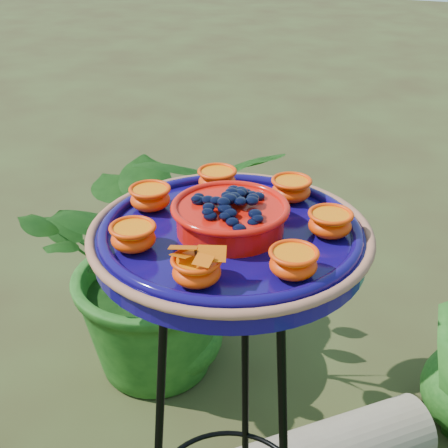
# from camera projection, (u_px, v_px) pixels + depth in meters

# --- Properties ---
(tripod_stand) EXTENTS (0.39, 0.40, 0.96)m
(tripod_stand) POSITION_uv_depth(u_px,v_px,m) (229.00, 408.00, 1.31)
(tripod_stand) COLOR black
(tripod_stand) RESTS_ON ground
(feeder_dish) EXTENTS (0.55, 0.55, 0.11)m
(feeder_dish) POSITION_uv_depth(u_px,v_px,m) (230.00, 232.00, 1.11)
(feeder_dish) COLOR #0F0650
(feeder_dish) RESTS_ON tripod_stand
(shrub_back_left) EXTENTS (1.10, 1.06, 0.93)m
(shrub_back_left) POSITION_uv_depth(u_px,v_px,m) (162.00, 253.00, 2.11)
(shrub_back_left) COLOR #164612
(shrub_back_left) RESTS_ON ground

